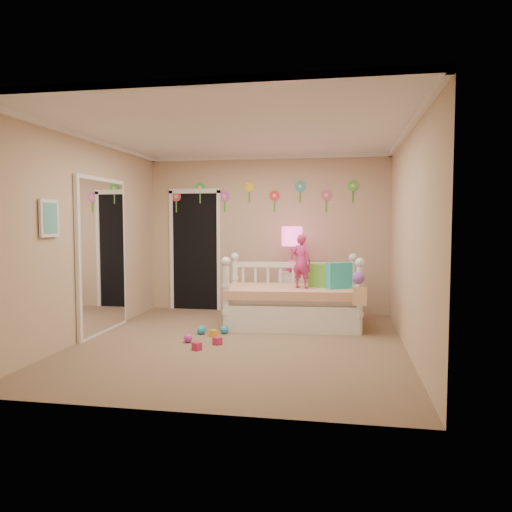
% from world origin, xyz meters
% --- Properties ---
extents(floor, '(4.00, 4.50, 0.01)m').
position_xyz_m(floor, '(0.00, 0.00, 0.00)').
color(floor, '#7F684C').
rests_on(floor, ground).
extents(ceiling, '(4.00, 4.50, 0.01)m').
position_xyz_m(ceiling, '(0.00, 0.00, 2.60)').
color(ceiling, white).
rests_on(ceiling, floor).
extents(back_wall, '(4.00, 0.01, 2.60)m').
position_xyz_m(back_wall, '(0.00, 2.25, 1.30)').
color(back_wall, tan).
rests_on(back_wall, floor).
extents(left_wall, '(0.01, 4.50, 2.60)m').
position_xyz_m(left_wall, '(-2.00, 0.00, 1.30)').
color(left_wall, tan).
rests_on(left_wall, floor).
extents(right_wall, '(0.01, 4.50, 2.60)m').
position_xyz_m(right_wall, '(2.00, 0.00, 1.30)').
color(right_wall, tan).
rests_on(right_wall, floor).
extents(crown_molding, '(4.00, 4.50, 0.06)m').
position_xyz_m(crown_molding, '(0.00, 0.00, 2.57)').
color(crown_molding, white).
rests_on(crown_molding, ceiling).
extents(daybed, '(1.98, 1.17, 1.03)m').
position_xyz_m(daybed, '(0.54, 1.11, 0.52)').
color(daybed, white).
rests_on(daybed, floor).
extents(pillow_turquoise, '(0.38, 0.30, 0.37)m').
position_xyz_m(pillow_turquoise, '(1.20, 1.07, 0.76)').
color(pillow_turquoise, '#25B6BB').
rests_on(pillow_turquoise, daybed).
extents(pillow_lime, '(0.38, 0.22, 0.34)m').
position_xyz_m(pillow_lime, '(0.95, 1.17, 0.74)').
color(pillow_lime, '#6ACB3E').
rests_on(pillow_lime, daybed).
extents(child, '(0.32, 0.27, 0.76)m').
position_xyz_m(child, '(0.68, 1.01, 0.95)').
color(child, '#D12F7D').
rests_on(child, daybed).
extents(nightstand, '(0.47, 0.38, 0.72)m').
position_xyz_m(nightstand, '(0.46, 1.83, 0.36)').
color(nightstand, white).
rests_on(nightstand, floor).
extents(table_lamp, '(0.33, 0.33, 0.72)m').
position_xyz_m(table_lamp, '(0.46, 1.83, 1.19)').
color(table_lamp, '#E91F83').
rests_on(table_lamp, nightstand).
extents(closet_doorway, '(0.90, 0.04, 2.07)m').
position_xyz_m(closet_doorway, '(-1.25, 2.23, 1.03)').
color(closet_doorway, black).
rests_on(closet_doorway, back_wall).
extents(flower_decals, '(3.40, 0.02, 0.50)m').
position_xyz_m(flower_decals, '(-0.09, 2.24, 1.94)').
color(flower_decals, '#B2668C').
rests_on(flower_decals, back_wall).
extents(mirror_closet, '(0.07, 1.30, 2.10)m').
position_xyz_m(mirror_closet, '(-1.96, 0.30, 1.05)').
color(mirror_closet, white).
rests_on(mirror_closet, left_wall).
extents(wall_picture, '(0.05, 0.34, 0.42)m').
position_xyz_m(wall_picture, '(-1.97, -0.90, 1.55)').
color(wall_picture, white).
rests_on(wall_picture, left_wall).
extents(hanging_bag, '(0.20, 0.16, 0.36)m').
position_xyz_m(hanging_bag, '(1.45, 0.58, 0.63)').
color(hanging_bag, beige).
rests_on(hanging_bag, daybed).
extents(toy_scatter, '(1.09, 1.46, 0.11)m').
position_xyz_m(toy_scatter, '(-0.55, 0.25, 0.06)').
color(toy_scatter, '#996666').
rests_on(toy_scatter, floor).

